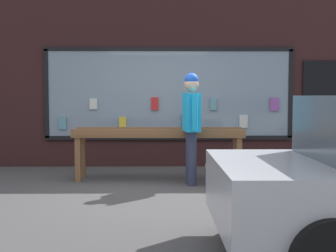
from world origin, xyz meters
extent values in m
plane|color=#474444|center=(0.00, 0.00, 0.00)|extent=(40.00, 40.00, 0.00)
cube|color=#331919|center=(0.00, 2.40, 1.75)|extent=(8.42, 0.20, 3.51)
cube|color=gray|center=(0.20, 2.27, 1.45)|extent=(4.81, 0.03, 1.74)
cube|color=black|center=(0.20, 2.27, 2.32)|extent=(4.89, 0.06, 0.08)
cube|color=black|center=(0.20, 2.27, 0.58)|extent=(4.89, 0.06, 0.08)
cube|color=black|center=(-2.21, 2.27, 1.45)|extent=(0.08, 0.06, 1.74)
cube|color=black|center=(2.60, 2.27, 1.45)|extent=(0.08, 0.06, 1.74)
cube|color=#5999A5|center=(-1.90, 2.23, 0.87)|extent=(0.14, 0.03, 0.24)
cube|color=silver|center=(-1.29, 2.23, 1.25)|extent=(0.15, 0.03, 0.21)
cube|color=yellow|center=(-0.72, 2.23, 0.88)|extent=(0.14, 0.03, 0.23)
cube|color=red|center=(-0.08, 2.23, 1.25)|extent=(0.14, 0.03, 0.25)
cube|color=#2659B2|center=(0.52, 2.23, 0.90)|extent=(0.16, 0.03, 0.26)
cube|color=#5999A5|center=(1.07, 2.23, 1.24)|extent=(0.12, 0.03, 0.23)
cube|color=silver|center=(1.67, 2.23, 0.90)|extent=(0.16, 0.03, 0.25)
cube|color=#994CA5|center=(2.28, 2.23, 1.24)|extent=(0.17, 0.03, 0.26)
cube|color=black|center=(3.30, 2.27, 1.05)|extent=(0.90, 0.04, 2.10)
cube|color=brown|center=(-1.32, 0.67, 0.36)|extent=(0.09, 0.09, 0.73)
cube|color=brown|center=(1.31, 0.60, 0.36)|extent=(0.09, 0.09, 0.73)
cube|color=brown|center=(-1.31, 1.06, 0.36)|extent=(0.09, 0.09, 0.73)
cube|color=brown|center=(1.32, 0.99, 0.36)|extent=(0.09, 0.09, 0.73)
cube|color=brown|center=(0.00, 0.83, 0.75)|extent=(2.85, 0.63, 0.04)
cube|color=brown|center=(-0.01, 0.58, 0.81)|extent=(2.84, 0.14, 0.12)
cube|color=brown|center=(0.01, 1.08, 0.81)|extent=(2.84, 0.14, 0.12)
cube|color=#5999A5|center=(-1.27, 0.98, 0.78)|extent=(0.17, 0.20, 0.02)
cube|color=#2659B2|center=(-0.64, 0.83, 0.78)|extent=(0.16, 0.23, 0.03)
cube|color=#2659B2|center=(0.03, 0.94, 0.78)|extent=(0.17, 0.23, 0.03)
cube|color=#2659B2|center=(0.65, 0.91, 0.78)|extent=(0.20, 0.25, 0.02)
cube|color=silver|center=(1.25, 0.83, 0.78)|extent=(0.18, 0.21, 0.03)
cylinder|color=#2D334C|center=(0.53, 0.28, 0.42)|extent=(0.14, 0.14, 0.85)
cylinder|color=#2D334C|center=(0.51, 0.45, 0.42)|extent=(0.14, 0.14, 0.85)
cube|color=#19A5E0|center=(0.52, 0.37, 1.15)|extent=(0.28, 0.50, 0.60)
cylinder|color=#19A5E0|center=(0.55, 0.07, 1.17)|extent=(0.09, 0.09, 0.57)
cylinder|color=#19A5E0|center=(0.48, 0.66, 1.17)|extent=(0.09, 0.09, 0.57)
sphere|color=tan|center=(0.52, 0.37, 1.59)|extent=(0.23, 0.23, 0.23)
sphere|color=blue|center=(0.52, 0.37, 1.66)|extent=(0.22, 0.22, 0.22)
ellipsoid|color=#99724C|center=(0.91, 0.05, 0.27)|extent=(0.33, 0.42, 0.19)
ellipsoid|color=black|center=(0.91, 0.05, 0.28)|extent=(0.28, 0.29, 0.20)
sphere|color=#99724C|center=(0.81, 0.26, 0.31)|extent=(0.17, 0.17, 0.17)
cylinder|color=#99724C|center=(1.01, -0.14, 0.30)|extent=(0.07, 0.10, 0.12)
cylinder|color=#99724C|center=(0.90, 0.18, 0.09)|extent=(0.04, 0.04, 0.18)
cylinder|color=#99724C|center=(0.82, 0.14, 0.09)|extent=(0.04, 0.04, 0.18)
cylinder|color=#99724C|center=(1.00, -0.03, 0.09)|extent=(0.04, 0.04, 0.18)
cylinder|color=#99724C|center=(0.92, -0.07, 0.09)|extent=(0.04, 0.04, 0.18)
cylinder|color=black|center=(1.19, -2.14, 0.30)|extent=(0.60, 0.18, 0.60)
camera|label=1|loc=(0.05, -6.97, 1.41)|focal=50.00mm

